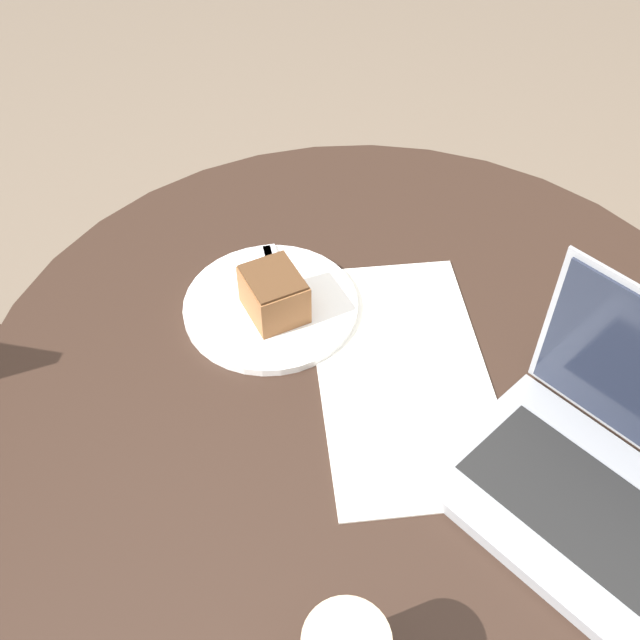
% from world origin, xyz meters
% --- Properties ---
extents(ground_plane, '(12.00, 12.00, 0.00)m').
position_xyz_m(ground_plane, '(0.00, 0.00, 0.00)').
color(ground_plane, '#6B5B4C').
extents(dining_table, '(1.07, 1.07, 0.73)m').
position_xyz_m(dining_table, '(0.00, 0.00, 0.58)').
color(dining_table, black).
rests_on(dining_table, ground_plane).
extents(paper_document, '(0.45, 0.29, 0.00)m').
position_xyz_m(paper_document, '(-0.00, 0.04, 0.73)').
color(paper_document, white).
rests_on(paper_document, dining_table).
extents(plate, '(0.25, 0.25, 0.01)m').
position_xyz_m(plate, '(-0.11, -0.15, 0.74)').
color(plate, white).
rests_on(plate, dining_table).
extents(cake_slice, '(0.11, 0.11, 0.07)m').
position_xyz_m(cake_slice, '(-0.10, -0.14, 0.78)').
color(cake_slice, brown).
rests_on(cake_slice, plate).
extents(fork, '(0.17, 0.06, 0.00)m').
position_xyz_m(fork, '(-0.17, -0.15, 0.75)').
color(fork, silver).
rests_on(fork, plate).
extents(laptop, '(0.37, 0.38, 0.24)m').
position_xyz_m(laptop, '(0.17, 0.25, 0.78)').
color(laptop, gray).
rests_on(laptop, dining_table).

